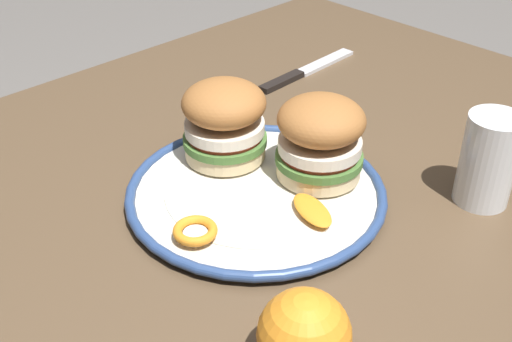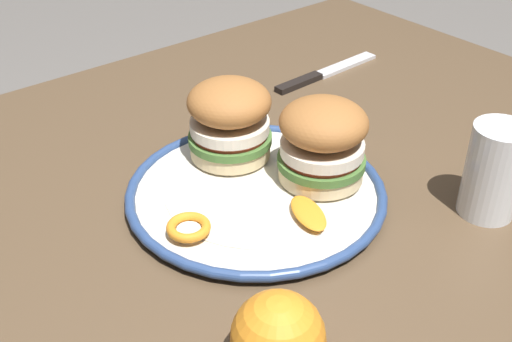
{
  "view_description": "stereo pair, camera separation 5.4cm",
  "coord_description": "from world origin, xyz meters",
  "px_view_note": "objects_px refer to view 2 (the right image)",
  "views": [
    {
      "loc": [
        -0.44,
        -0.39,
        1.19
      ],
      "look_at": [
        -0.01,
        0.05,
        0.78
      ],
      "focal_mm": 44.94,
      "sensor_mm": 36.0,
      "label": 1
    },
    {
      "loc": [
        -0.4,
        -0.43,
        1.19
      ],
      "look_at": [
        -0.01,
        0.05,
        0.78
      ],
      "focal_mm": 44.94,
      "sensor_mm": 36.0,
      "label": 2
    }
  ],
  "objects_px": {
    "sandwich_half_right": "(323,140)",
    "table_knife": "(320,75)",
    "drinking_glass": "(492,177)",
    "dinner_plate": "(256,193)",
    "sandwich_half_left": "(230,119)",
    "dining_table": "(287,277)",
    "whole_orange": "(278,338)"
  },
  "relations": [
    {
      "from": "dining_table",
      "to": "sandwich_half_left",
      "type": "bearing_deg",
      "value": 84.58
    },
    {
      "from": "dinner_plate",
      "to": "drinking_glass",
      "type": "height_order",
      "value": "drinking_glass"
    },
    {
      "from": "dinner_plate",
      "to": "dining_table",
      "type": "bearing_deg",
      "value": -79.28
    },
    {
      "from": "dining_table",
      "to": "sandwich_half_right",
      "type": "xyz_separation_m",
      "value": [
        0.06,
        0.02,
        0.16
      ]
    },
    {
      "from": "dinner_plate",
      "to": "whole_orange",
      "type": "height_order",
      "value": "whole_orange"
    },
    {
      "from": "dining_table",
      "to": "table_knife",
      "type": "bearing_deg",
      "value": 40.62
    },
    {
      "from": "sandwich_half_right",
      "to": "whole_orange",
      "type": "height_order",
      "value": "sandwich_half_right"
    },
    {
      "from": "drinking_glass",
      "to": "table_knife",
      "type": "xyz_separation_m",
      "value": [
        0.11,
        0.38,
        -0.04
      ]
    },
    {
      "from": "dining_table",
      "to": "whole_orange",
      "type": "distance_m",
      "value": 0.26
    },
    {
      "from": "sandwich_half_right",
      "to": "table_knife",
      "type": "xyz_separation_m",
      "value": [
        0.22,
        0.23,
        -0.07
      ]
    },
    {
      "from": "sandwich_half_left",
      "to": "sandwich_half_right",
      "type": "relative_size",
      "value": 1.06
    },
    {
      "from": "dining_table",
      "to": "whole_orange",
      "type": "relative_size",
      "value": 14.97
    },
    {
      "from": "drinking_glass",
      "to": "table_knife",
      "type": "bearing_deg",
      "value": 74.58
    },
    {
      "from": "drinking_glass",
      "to": "dinner_plate",
      "type": "bearing_deg",
      "value": 135.78
    },
    {
      "from": "sandwich_half_left",
      "to": "dinner_plate",
      "type": "bearing_deg",
      "value": -105.25
    },
    {
      "from": "drinking_glass",
      "to": "sandwich_half_right",
      "type": "bearing_deg",
      "value": 127.38
    },
    {
      "from": "dining_table",
      "to": "sandwich_half_left",
      "type": "height_order",
      "value": "sandwich_half_left"
    },
    {
      "from": "table_knife",
      "to": "sandwich_half_right",
      "type": "bearing_deg",
      "value": -134.07
    },
    {
      "from": "whole_orange",
      "to": "table_knife",
      "type": "relative_size",
      "value": 0.37
    },
    {
      "from": "dining_table",
      "to": "sandwich_half_right",
      "type": "bearing_deg",
      "value": 14.15
    },
    {
      "from": "dining_table",
      "to": "drinking_glass",
      "type": "relative_size",
      "value": 10.86
    },
    {
      "from": "dinner_plate",
      "to": "sandwich_half_right",
      "type": "distance_m",
      "value": 0.1
    },
    {
      "from": "dinner_plate",
      "to": "table_knife",
      "type": "relative_size",
      "value": 1.4
    },
    {
      "from": "sandwich_half_right",
      "to": "drinking_glass",
      "type": "xyz_separation_m",
      "value": [
        0.12,
        -0.15,
        -0.02
      ]
    },
    {
      "from": "sandwich_half_right",
      "to": "dining_table",
      "type": "bearing_deg",
      "value": -165.85
    },
    {
      "from": "table_knife",
      "to": "sandwich_half_left",
      "type": "bearing_deg",
      "value": -156.39
    },
    {
      "from": "drinking_glass",
      "to": "table_knife",
      "type": "distance_m",
      "value": 0.4
    },
    {
      "from": "drinking_glass",
      "to": "whole_orange",
      "type": "relative_size",
      "value": 1.38
    },
    {
      "from": "dining_table",
      "to": "drinking_glass",
      "type": "bearing_deg",
      "value": -37.05
    },
    {
      "from": "whole_orange",
      "to": "sandwich_half_left",
      "type": "bearing_deg",
      "value": 59.77
    },
    {
      "from": "dining_table",
      "to": "sandwich_half_right",
      "type": "height_order",
      "value": "sandwich_half_right"
    },
    {
      "from": "dining_table",
      "to": "whole_orange",
      "type": "bearing_deg",
      "value": -134.18
    }
  ]
}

